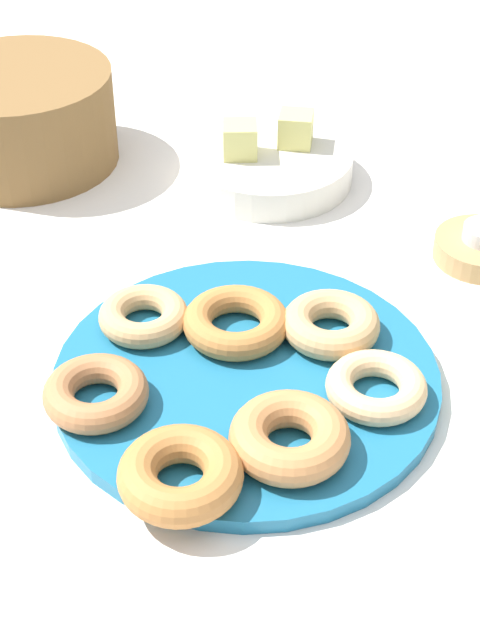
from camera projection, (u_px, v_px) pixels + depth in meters
name	position (u px, v px, depth m)	size (l,w,h in m)	color
ground_plane	(246.00, 383.00, 0.80)	(2.40, 2.40, 0.00)	white
donut_plate	(246.00, 377.00, 0.80)	(0.32, 0.32, 0.01)	#1E6B93
donut_0	(144.00, 316.00, 0.83)	(0.08, 0.08, 0.02)	tan
donut_1	(376.00, 387.00, 0.76)	(0.08, 0.08, 0.02)	#EABC84
donut_2	(290.00, 437.00, 0.71)	(0.09, 0.09, 0.03)	#C6844C
donut_3	(236.00, 322.00, 0.83)	(0.09, 0.09, 0.02)	#BC7A3D
donut_4	(96.00, 393.00, 0.76)	(0.08, 0.08, 0.02)	#B27547
donut_5	(331.00, 324.00, 0.82)	(0.08, 0.08, 0.03)	tan
donut_6	(180.00, 475.00, 0.69)	(0.09, 0.09, 0.03)	#BC7A3D
basket	(20.00, 117.00, 1.07)	(0.21, 0.21, 0.10)	brown
fruit_bowl	(269.00, 166.00, 1.06)	(0.18, 0.18, 0.03)	silver
melon_chunk_left	(240.00, 140.00, 1.03)	(0.04, 0.04, 0.04)	#DBD67A
melon_chunk_right	(296.00, 129.00, 1.05)	(0.04, 0.04, 0.04)	#DBD67A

